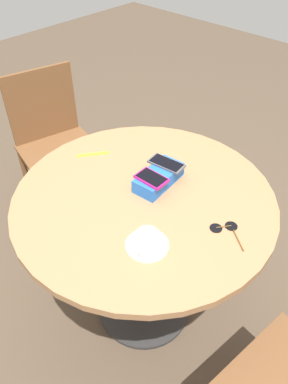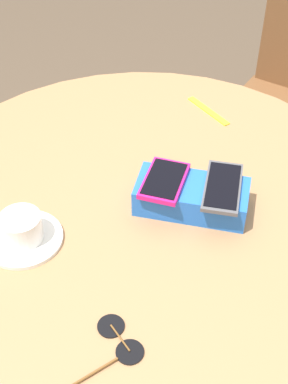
{
  "view_description": "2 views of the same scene",
  "coord_description": "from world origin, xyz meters",
  "px_view_note": "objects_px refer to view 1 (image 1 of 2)",
  "views": [
    {
      "loc": [
        0.77,
        0.72,
        1.73
      ],
      "look_at": [
        0.0,
        0.0,
        0.79
      ],
      "focal_mm": 35.0,
      "sensor_mm": 36.0,
      "label": 1
    },
    {
      "loc": [
        -0.26,
        0.73,
        1.51
      ],
      "look_at": [
        0.0,
        0.0,
        0.79
      ],
      "focal_mm": 50.0,
      "sensor_mm": 36.0,
      "label": 2
    }
  ],
  "objects_px": {
    "saucer": "(147,245)",
    "coffee_cup": "(147,240)",
    "phone_box": "(159,178)",
    "sunglasses": "(225,228)",
    "lanyard_strap": "(93,154)",
    "round_table": "(144,220)",
    "chair_far_side": "(56,144)",
    "phone_gray": "(166,163)",
    "phone_magenta": "(151,178)"
  },
  "relations": [
    {
      "from": "phone_magenta",
      "to": "chair_far_side",
      "type": "bearing_deg",
      "value": -101.48
    },
    {
      "from": "lanyard_strap",
      "to": "sunglasses",
      "type": "bearing_deg",
      "value": 92.05
    },
    {
      "from": "phone_box",
      "to": "sunglasses",
      "type": "relative_size",
      "value": 1.51
    },
    {
      "from": "coffee_cup",
      "to": "round_table",
      "type": "bearing_deg",
      "value": -134.59
    },
    {
      "from": "saucer",
      "to": "coffee_cup",
      "type": "distance_m",
      "value": 0.03
    },
    {
      "from": "phone_gray",
      "to": "saucer",
      "type": "height_order",
      "value": "phone_gray"
    },
    {
      "from": "saucer",
      "to": "coffee_cup",
      "type": "bearing_deg",
      "value": 20.01
    },
    {
      "from": "lanyard_strap",
      "to": "chair_far_side",
      "type": "distance_m",
      "value": 0.7
    },
    {
      "from": "phone_box",
      "to": "phone_gray",
      "type": "xyz_separation_m",
      "value": [
        -0.06,
        -0.01,
        0.03
      ]
    },
    {
      "from": "lanyard_strap",
      "to": "chair_far_side",
      "type": "height_order",
      "value": "chair_far_side"
    },
    {
      "from": "phone_box",
      "to": "saucer",
      "type": "relative_size",
      "value": 1.55
    },
    {
      "from": "phone_box",
      "to": "coffee_cup",
      "type": "xyz_separation_m",
      "value": [
        0.27,
        0.19,
        0.01
      ]
    },
    {
      "from": "phone_gray",
      "to": "lanyard_strap",
      "type": "distance_m",
      "value": 0.35
    },
    {
      "from": "saucer",
      "to": "lanyard_strap",
      "type": "height_order",
      "value": "saucer"
    },
    {
      "from": "chair_far_side",
      "to": "phone_box",
      "type": "bearing_deg",
      "value": 81.63
    },
    {
      "from": "phone_magenta",
      "to": "sunglasses",
      "type": "xyz_separation_m",
      "value": [
        -0.03,
        0.33,
        -0.06
      ]
    },
    {
      "from": "round_table",
      "to": "phone_gray",
      "type": "distance_m",
      "value": 0.25
    },
    {
      "from": "phone_box",
      "to": "phone_gray",
      "type": "relative_size",
      "value": 1.51
    },
    {
      "from": "phone_box",
      "to": "phone_magenta",
      "type": "height_order",
      "value": "phone_magenta"
    },
    {
      "from": "phone_gray",
      "to": "lanyard_strap",
      "type": "bearing_deg",
      "value": -72.06
    },
    {
      "from": "phone_box",
      "to": "lanyard_strap",
      "type": "bearing_deg",
      "value": -81.57
    },
    {
      "from": "saucer",
      "to": "chair_far_side",
      "type": "height_order",
      "value": "chair_far_side"
    },
    {
      "from": "phone_magenta",
      "to": "coffee_cup",
      "type": "xyz_separation_m",
      "value": [
        0.22,
        0.18,
        -0.03
      ]
    },
    {
      "from": "phone_gray",
      "to": "saucer",
      "type": "distance_m",
      "value": 0.38
    },
    {
      "from": "phone_gray",
      "to": "sunglasses",
      "type": "relative_size",
      "value": 1.0
    },
    {
      "from": "saucer",
      "to": "chair_far_side",
      "type": "xyz_separation_m",
      "value": [
        -0.4,
        -1.12,
        -0.32
      ]
    },
    {
      "from": "round_table",
      "to": "phone_gray",
      "type": "xyz_separation_m",
      "value": [
        -0.15,
        -0.02,
        0.19
      ]
    },
    {
      "from": "lanyard_strap",
      "to": "chair_far_side",
      "type": "bearing_deg",
      "value": -107.49
    },
    {
      "from": "phone_gray",
      "to": "coffee_cup",
      "type": "distance_m",
      "value": 0.38
    },
    {
      "from": "chair_far_side",
      "to": "saucer",
      "type": "bearing_deg",
      "value": 70.1
    },
    {
      "from": "saucer",
      "to": "chair_far_side",
      "type": "bearing_deg",
      "value": -109.9
    },
    {
      "from": "phone_box",
      "to": "chair_far_side",
      "type": "height_order",
      "value": "chair_far_side"
    },
    {
      "from": "phone_box",
      "to": "sunglasses",
      "type": "distance_m",
      "value": 0.33
    },
    {
      "from": "round_table",
      "to": "phone_gray",
      "type": "bearing_deg",
      "value": -172.36
    },
    {
      "from": "phone_gray",
      "to": "chair_far_side",
      "type": "relative_size",
      "value": 0.17
    },
    {
      "from": "sunglasses",
      "to": "coffee_cup",
      "type": "bearing_deg",
      "value": -30.37
    },
    {
      "from": "phone_box",
      "to": "phone_magenta",
      "type": "bearing_deg",
      "value": 6.22
    },
    {
      "from": "coffee_cup",
      "to": "lanyard_strap",
      "type": "relative_size",
      "value": 0.73
    },
    {
      "from": "phone_gray",
      "to": "sunglasses",
      "type": "bearing_deg",
      "value": 76.53
    },
    {
      "from": "phone_magenta",
      "to": "coffee_cup",
      "type": "distance_m",
      "value": 0.28
    },
    {
      "from": "round_table",
      "to": "phone_box",
      "type": "height_order",
      "value": "phone_box"
    },
    {
      "from": "phone_gray",
      "to": "lanyard_strap",
      "type": "relative_size",
      "value": 1.05
    },
    {
      "from": "round_table",
      "to": "phone_box",
      "type": "bearing_deg",
      "value": -173.9
    },
    {
      "from": "phone_box",
      "to": "chair_far_side",
      "type": "bearing_deg",
      "value": -98.37
    },
    {
      "from": "chair_far_side",
      "to": "round_table",
      "type": "bearing_deg",
      "value": 76.18
    },
    {
      "from": "phone_gray",
      "to": "sunglasses",
      "type": "xyz_separation_m",
      "value": [
        0.08,
        0.34,
        -0.06
      ]
    },
    {
      "from": "saucer",
      "to": "coffee_cup",
      "type": "height_order",
      "value": "coffee_cup"
    },
    {
      "from": "round_table",
      "to": "coffee_cup",
      "type": "relative_size",
      "value": 9.77
    },
    {
      "from": "chair_far_side",
      "to": "phone_gray",
      "type": "bearing_deg",
      "value": 84.98
    },
    {
      "from": "lanyard_strap",
      "to": "sunglasses",
      "type": "xyz_separation_m",
      "value": [
        -0.02,
        0.67,
        0.0
      ]
    }
  ]
}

